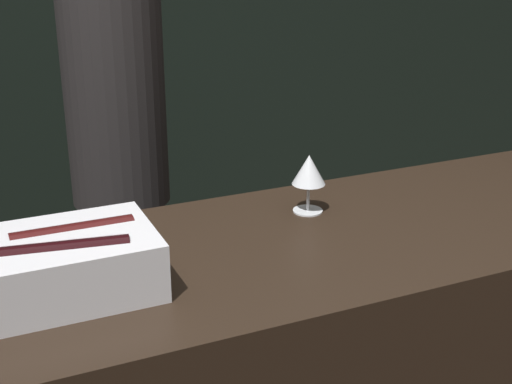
% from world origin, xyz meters
% --- Properties ---
extents(ice_bin_with_bottles, '(0.37, 0.25, 0.13)m').
position_xyz_m(ice_bin_with_bottles, '(-0.45, 0.29, 1.07)').
color(ice_bin_with_bottles, silver).
rests_on(ice_bin_with_bottles, bar_counter).
extents(wine_glass, '(0.08, 0.08, 0.15)m').
position_xyz_m(wine_glass, '(0.19, 0.46, 1.11)').
color(wine_glass, silver).
rests_on(wine_glass, bar_counter).
extents(person_in_hoodie, '(0.33, 0.33, 1.71)m').
position_xyz_m(person_in_hoodie, '(-0.09, 1.30, 0.96)').
color(person_in_hoodie, black).
rests_on(person_in_hoodie, ground_plane).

